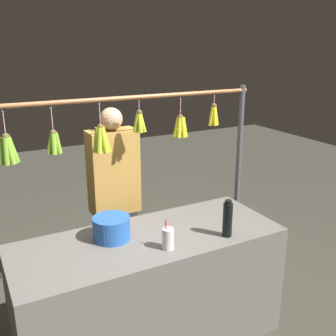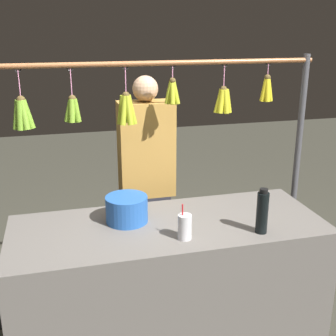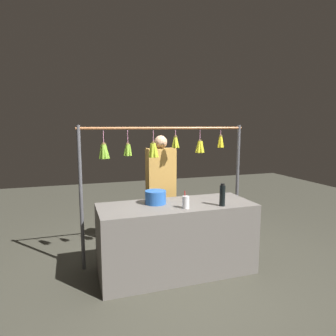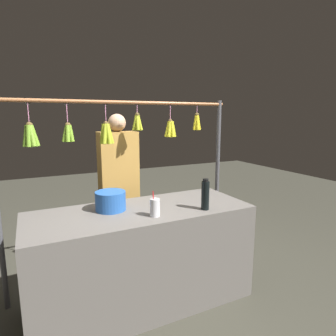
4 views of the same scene
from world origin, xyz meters
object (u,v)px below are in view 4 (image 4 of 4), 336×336
Objects in this scene: drink_cup at (155,207)px; vendor_person at (119,194)px; blue_bucket at (111,201)px; water_bottle at (205,195)px.

drink_cup is 0.12× the size of vendor_person.
blue_bucket is 0.40m from drink_cup.
water_bottle is 0.16× the size of vendor_person.
water_bottle is at bearing 154.94° from blue_bucket.
water_bottle is 1.05× the size of blue_bucket.
blue_bucket is at bearing -47.85° from drink_cup.
drink_cup reaches higher than blue_bucket.
vendor_person is (0.46, -0.91, -0.16)m from water_bottle.
blue_bucket is 0.15× the size of vendor_person.
vendor_person reaches higher than drink_cup.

